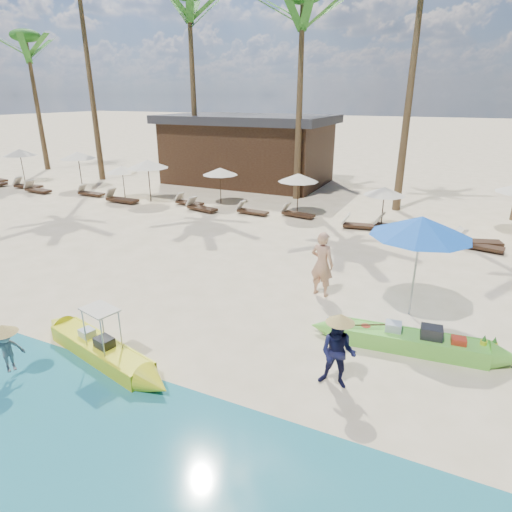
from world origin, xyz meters
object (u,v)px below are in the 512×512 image
at_px(tourist, 322,264).
at_px(blue_umbrella, 421,226).
at_px(green_canoe, 411,341).
at_px(yellow_canoe, 101,350).

bearing_deg(tourist, blue_umbrella, -172.48).
xyz_separation_m(green_canoe, yellow_canoe, (-6.17, -3.28, -0.01)).
relative_size(green_canoe, blue_umbrella, 1.92).
bearing_deg(green_canoe, blue_umbrella, 91.34).
bearing_deg(yellow_canoe, blue_umbrella, 54.06).
distance_m(tourist, blue_umbrella, 2.91).
xyz_separation_m(green_canoe, blue_umbrella, (-0.22, 1.79, 2.21)).
height_order(yellow_canoe, blue_umbrella, blue_umbrella).
distance_m(yellow_canoe, blue_umbrella, 8.13).
bearing_deg(yellow_canoe, green_canoe, 41.61).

